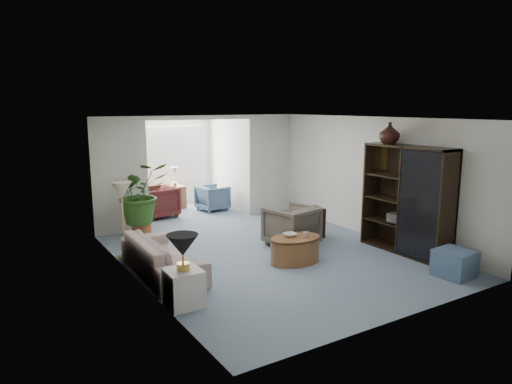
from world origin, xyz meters
TOP-DOWN VIEW (x-y plane):
  - floor at (0.00, 0.00)m, footprint 6.00×6.00m
  - sunroom_floor at (0.00, 4.10)m, footprint 2.60×2.60m
  - back_pier_left at (-1.90, 3.00)m, footprint 1.20×0.12m
  - back_pier_right at (1.90, 3.00)m, footprint 1.20×0.12m
  - back_header at (0.00, 3.00)m, footprint 2.60×0.12m
  - window_pane at (0.00, 5.18)m, footprint 2.20×0.02m
  - window_blinds at (0.00, 5.15)m, footprint 2.20×0.02m
  - framed_picture at (2.46, -0.10)m, footprint 0.04×0.50m
  - sofa at (-2.05, 0.20)m, footprint 0.85×2.09m
  - end_table at (-2.25, -1.15)m, footprint 0.48×0.48m
  - table_lamp at (-2.25, -1.15)m, footprint 0.44×0.44m
  - floor_lamp at (-2.34, 1.35)m, footprint 0.36×0.36m
  - coffee_table at (0.15, -0.48)m, footprint 1.00×1.00m
  - coffee_bowl at (0.10, -0.38)m, footprint 0.25×0.25m
  - coffee_cup at (0.30, -0.58)m, footprint 0.11×0.11m
  - wingback_chair at (0.65, 0.33)m, footprint 1.01×1.03m
  - side_table_dark at (1.35, 0.63)m, footprint 0.58×0.49m
  - entertainment_cabinet at (2.23, -1.10)m, footprint 0.48×1.80m
  - cabinet_urn at (2.23, -0.60)m, footprint 0.39×0.39m
  - ottoman at (1.91, -2.40)m, footprint 0.59×0.59m
  - plant_pot at (-1.67, 2.43)m, footprint 0.40×0.40m
  - house_plant at (-1.67, 2.43)m, footprint 1.14×0.99m
  - sunroom_chair_blue at (0.76, 3.99)m, footprint 0.80×0.78m
  - sunroom_chair_maroon at (-0.74, 3.99)m, footprint 0.93×0.91m
  - sunroom_table at (0.01, 4.74)m, footprint 0.53×0.43m
  - shelf_clutter at (2.18, -1.37)m, footprint 0.30×0.92m

SIDE VIEW (x-z plane):
  - floor at x=0.00m, z-range 0.00..0.00m
  - sunroom_floor at x=0.00m, z-range 0.00..0.00m
  - plant_pot at x=-1.67m, z-range 0.00..0.32m
  - ottoman at x=1.91m, z-range 0.00..0.44m
  - coffee_table at x=0.15m, z-range 0.00..0.45m
  - end_table at x=-2.25m, z-range 0.00..0.52m
  - sunroom_table at x=0.01m, z-range 0.00..0.60m
  - sofa at x=-2.05m, z-range 0.00..0.61m
  - side_table_dark at x=1.35m, z-range 0.00..0.62m
  - sunroom_chair_blue at x=0.76m, z-range 0.00..0.66m
  - sunroom_chair_maroon at x=-0.74m, z-range 0.00..0.77m
  - wingback_chair at x=0.65m, z-range 0.00..0.80m
  - coffee_bowl at x=0.10m, z-range 0.45..0.51m
  - coffee_cup at x=0.30m, z-range 0.45..0.55m
  - table_lamp at x=-2.25m, z-range 0.72..1.02m
  - shelf_clutter at x=2.18m, z-range 0.41..1.47m
  - house_plant at x=-1.67m, z-range 0.32..1.59m
  - entertainment_cabinet at x=2.23m, z-range 0.00..2.01m
  - back_pier_left at x=-1.90m, z-range 0.00..2.50m
  - back_pier_right at x=1.90m, z-range 0.00..2.50m
  - floor_lamp at x=-2.34m, z-range 1.11..1.39m
  - window_pane at x=0.00m, z-range 0.65..2.15m
  - window_blinds at x=0.00m, z-range 0.65..2.15m
  - framed_picture at x=2.46m, z-range 1.50..1.90m
  - cabinet_urn at x=2.23m, z-range 2.01..2.41m
  - back_header at x=0.00m, z-range 2.40..2.50m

